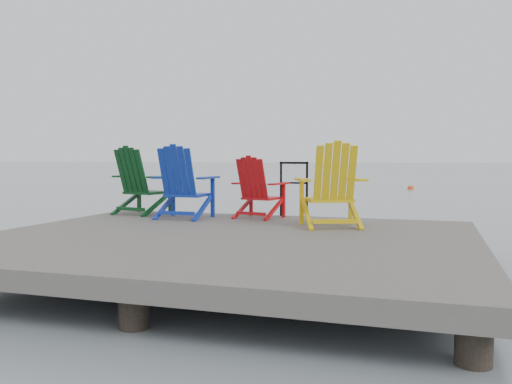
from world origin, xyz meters
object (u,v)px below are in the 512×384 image
(chair_blue, at_px, (183,183))
(handrail, at_px, (294,183))
(chair_yellow, at_px, (332,186))
(chair_red, at_px, (258,188))
(chair_green, at_px, (140,181))
(buoy_b, at_px, (411,189))

(chair_blue, bearing_deg, handrail, 28.73)
(chair_blue, distance_m, chair_yellow, 2.46)
(chair_blue, xyz_separation_m, chair_red, (1.11, 0.41, -0.08))
(chair_green, bearing_deg, chair_red, 11.73)
(chair_blue, height_order, buoy_b, chair_blue)
(handrail, bearing_deg, buoy_b, 86.16)
(chair_red, relative_size, buoy_b, 3.03)
(handrail, height_order, buoy_b, handrail)
(chair_blue, distance_m, buoy_b, 19.51)
(handrail, distance_m, chair_red, 0.67)
(chair_green, bearing_deg, chair_yellow, -1.47)
(chair_yellow, height_order, buoy_b, chair_yellow)
(handrail, height_order, chair_green, chair_green)
(chair_red, relative_size, chair_yellow, 0.84)
(chair_yellow, bearing_deg, handrail, 102.27)
(handrail, relative_size, buoy_b, 2.83)
(chair_green, height_order, chair_blue, chair_blue)
(chair_blue, bearing_deg, chair_yellow, -9.33)
(buoy_b, bearing_deg, chair_red, -95.17)
(handrail, relative_size, chair_red, 0.93)
(handrail, relative_size, chair_blue, 0.80)
(chair_green, xyz_separation_m, buoy_b, (3.81, 18.88, -1.07))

